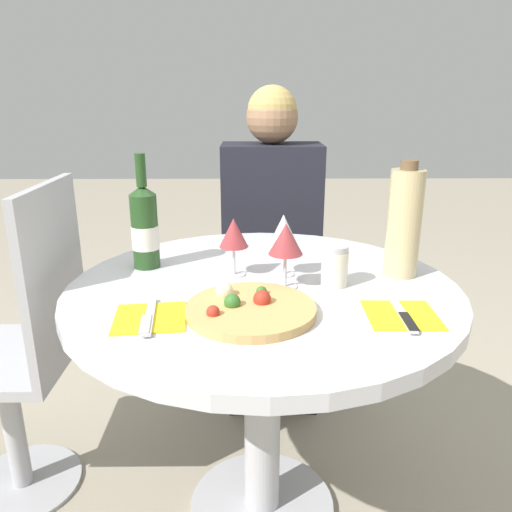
# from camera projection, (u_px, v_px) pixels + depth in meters

# --- Properties ---
(ground_plane) EXTENTS (12.00, 12.00, 0.00)m
(ground_plane) POSITION_uv_depth(u_px,v_px,m) (262.00, 508.00, 1.47)
(ground_plane) COLOR #9E937F
(ground_plane) RESTS_ON ground
(dining_table) EXTENTS (0.98, 0.98, 0.71)m
(dining_table) POSITION_uv_depth(u_px,v_px,m) (263.00, 331.00, 1.29)
(dining_table) COLOR #B2B2B7
(dining_table) RESTS_ON ground_plane
(chair_behind_diner) EXTENTS (0.39, 0.39, 0.95)m
(chair_behind_diner) POSITION_uv_depth(u_px,v_px,m) (270.00, 265.00, 2.16)
(chair_behind_diner) COLOR #ADADB2
(chair_behind_diner) RESTS_ON ground_plane
(seated_diner) EXTENTS (0.39, 0.47, 1.20)m
(seated_diner) POSITION_uv_depth(u_px,v_px,m) (272.00, 259.00, 1.99)
(seated_diner) COLOR black
(seated_diner) RESTS_ON ground_plane
(chair_empty_side) EXTENTS (0.39, 0.39, 0.95)m
(chair_empty_side) POSITION_uv_depth(u_px,v_px,m) (25.00, 354.00, 1.42)
(chair_empty_side) COLOR #ADADB2
(chair_empty_side) RESTS_ON ground_plane
(pizza_large) EXTENTS (0.28, 0.28, 0.05)m
(pizza_large) POSITION_uv_depth(u_px,v_px,m) (249.00, 308.00, 1.08)
(pizza_large) COLOR tan
(pizza_large) RESTS_ON dining_table
(wine_bottle) EXTENTS (0.07, 0.07, 0.31)m
(wine_bottle) POSITION_uv_depth(u_px,v_px,m) (145.00, 227.00, 1.35)
(wine_bottle) COLOR #23471E
(wine_bottle) RESTS_ON dining_table
(tall_carafe) EXTENTS (0.09, 0.09, 0.30)m
(tall_carafe) POSITION_uv_depth(u_px,v_px,m) (404.00, 223.00, 1.28)
(tall_carafe) COLOR tan
(tall_carafe) RESTS_ON dining_table
(sugar_shaker) EXTENTS (0.07, 0.07, 0.10)m
(sugar_shaker) POSITION_uv_depth(u_px,v_px,m) (335.00, 266.00, 1.23)
(sugar_shaker) COLOR silver
(sugar_shaker) RESTS_ON dining_table
(wine_glass_back_left) EXTENTS (0.08, 0.08, 0.15)m
(wine_glass_back_left) POSITION_uv_depth(u_px,v_px,m) (234.00, 234.00, 1.29)
(wine_glass_back_left) COLOR silver
(wine_glass_back_left) RESTS_ON dining_table
(wine_glass_back_right) EXTENTS (0.08, 0.08, 0.16)m
(wine_glass_back_right) POSITION_uv_depth(u_px,v_px,m) (283.00, 231.00, 1.28)
(wine_glass_back_right) COLOR silver
(wine_glass_back_right) RESTS_ON dining_table
(wine_glass_front_right) EXTENTS (0.08, 0.08, 0.16)m
(wine_glass_front_right) POSITION_uv_depth(u_px,v_px,m) (286.00, 240.00, 1.20)
(wine_glass_front_right) COLOR silver
(wine_glass_front_right) RESTS_ON dining_table
(place_setting_left) EXTENTS (0.17, 0.19, 0.01)m
(place_setting_left) POSITION_uv_depth(u_px,v_px,m) (150.00, 318.00, 1.06)
(place_setting_left) COLOR yellow
(place_setting_left) RESTS_ON dining_table
(place_setting_right) EXTENTS (0.15, 0.19, 0.01)m
(place_setting_right) POSITION_uv_depth(u_px,v_px,m) (402.00, 315.00, 1.07)
(place_setting_right) COLOR yellow
(place_setting_right) RESTS_ON dining_table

